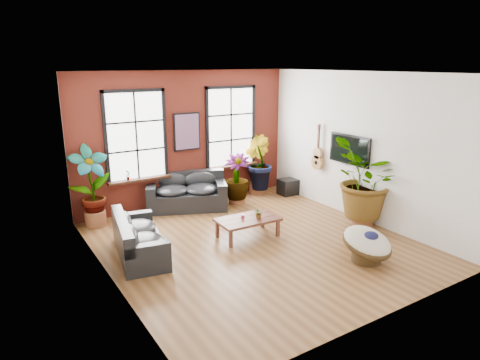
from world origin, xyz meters
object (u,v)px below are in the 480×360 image
Objects in this scene: papasan_chair at (367,244)px; sofa_back at (187,192)px; sofa_left at (137,239)px; coffee_table at (248,221)px.

sofa_back is at bearing 97.09° from papasan_chair.
papasan_chair is (3.61, -2.61, 0.01)m from sofa_left.
coffee_table is at bearing -89.25° from sofa_left.
papasan_chair is at bearing -115.60° from sofa_left.
sofa_back reaches higher than sofa_left.
sofa_back is at bearing -34.43° from sofa_left.
papasan_chair is (1.54, -4.70, -0.05)m from sofa_back.
coffee_table is (2.34, -0.39, 0.03)m from sofa_left.
sofa_left reaches higher than coffee_table.
sofa_left is 1.53× the size of coffee_table.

